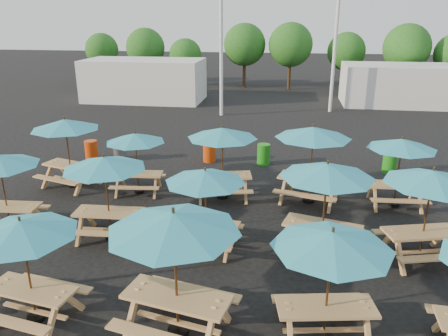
# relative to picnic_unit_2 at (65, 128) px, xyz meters

# --- Properties ---
(ground) EXTENTS (120.00, 120.00, 0.00)m
(ground) POSITION_rel_picnic_unit_2_xyz_m (5.43, -1.92, -2.10)
(ground) COLOR black
(ground) RESTS_ON ground
(picnic_unit_2) EXTENTS (2.83, 2.83, 2.42)m
(picnic_unit_2) POSITION_rel_picnic_unit_2_xyz_m (0.00, 0.00, 0.00)
(picnic_unit_2) COLOR tan
(picnic_unit_2) RESTS_ON ground
(picnic_unit_3) EXTENTS (2.37, 2.37, 2.19)m
(picnic_unit_3) POSITION_rel_picnic_unit_2_xyz_m (2.63, -6.78, -0.20)
(picnic_unit_3) COLOR tan
(picnic_unit_3) RESTS_ON ground
(picnic_unit_4) EXTENTS (2.26, 2.26, 2.30)m
(picnic_unit_4) POSITION_rel_picnic_unit_2_xyz_m (2.78, -3.34, -0.10)
(picnic_unit_4) COLOR tan
(picnic_unit_4) RESTS_ON ground
(picnic_unit_5) EXTENTS (2.13, 2.13, 2.08)m
(picnic_unit_5) POSITION_rel_picnic_unit_2_xyz_m (2.49, -0.22, -0.29)
(picnic_unit_5) COLOR tan
(picnic_unit_5) RESTS_ON ground
(picnic_unit_6) EXTENTS (2.81, 2.81, 2.53)m
(picnic_unit_6) POSITION_rel_picnic_unit_2_xyz_m (5.49, -6.75, 0.10)
(picnic_unit_6) COLOR tan
(picnic_unit_6) RESTS_ON ground
(picnic_unit_7) EXTENTS (2.24, 2.24, 2.14)m
(picnic_unit_7) POSITION_rel_picnic_unit_2_xyz_m (5.43, -3.53, -0.24)
(picnic_unit_7) COLOR tan
(picnic_unit_7) RESTS_ON ground
(picnic_unit_8) EXTENTS (2.62, 2.62, 2.38)m
(picnic_unit_8) POSITION_rel_picnic_unit_2_xyz_m (5.35, -0.21, -0.04)
(picnic_unit_8) COLOR tan
(picnic_unit_8) RESTS_ON ground
(picnic_unit_9) EXTENTS (2.45, 2.45, 2.26)m
(picnic_unit_9) POSITION_rel_picnic_unit_2_xyz_m (8.19, -6.53, -0.14)
(picnic_unit_9) COLOR tan
(picnic_unit_9) RESTS_ON ground
(picnic_unit_10) EXTENTS (2.77, 2.77, 2.41)m
(picnic_unit_10) POSITION_rel_picnic_unit_2_xyz_m (8.32, -3.38, -0.01)
(picnic_unit_10) COLOR tan
(picnic_unit_10) RESTS_ON ground
(picnic_unit_11) EXTENTS (2.86, 2.86, 2.49)m
(picnic_unit_11) POSITION_rel_picnic_unit_2_xyz_m (8.14, -0.15, 0.06)
(picnic_unit_11) COLOR tan
(picnic_unit_11) RESTS_ON ground
(picnic_unit_13) EXTENTS (2.70, 2.70, 2.35)m
(picnic_unit_13) POSITION_rel_picnic_unit_2_xyz_m (10.69, -3.34, -0.06)
(picnic_unit_13) COLOR tan
(picnic_unit_13) RESTS_ON ground
(picnic_unit_14) EXTENTS (2.17, 2.17, 2.20)m
(picnic_unit_14) POSITION_rel_picnic_unit_2_xyz_m (10.78, -0.08, -0.19)
(picnic_unit_14) COLOR tan
(picnic_unit_14) RESTS_ON ground
(waste_bin_0) EXTENTS (0.52, 0.52, 0.83)m
(waste_bin_0) POSITION_rel_picnic_unit_2_xyz_m (-0.55, 2.84, -1.69)
(waste_bin_0) COLOR #CB3C0B
(waste_bin_0) RESTS_ON ground
(waste_bin_1) EXTENTS (0.52, 0.52, 0.83)m
(waste_bin_1) POSITION_rel_picnic_unit_2_xyz_m (0.59, 3.03, -1.69)
(waste_bin_1) COLOR gray
(waste_bin_1) RESTS_ON ground
(waste_bin_2) EXTENTS (0.52, 0.52, 0.83)m
(waste_bin_2) POSITION_rel_picnic_unit_2_xyz_m (4.27, 3.40, -1.69)
(waste_bin_2) COLOR #CB3C0B
(waste_bin_2) RESTS_ON ground
(waste_bin_3) EXTENTS (0.52, 0.52, 0.83)m
(waste_bin_3) POSITION_rel_picnic_unit_2_xyz_m (6.47, 3.38, -1.69)
(waste_bin_3) COLOR #1E8418
(waste_bin_3) RESTS_ON ground
(waste_bin_4) EXTENTS (0.52, 0.52, 0.83)m
(waste_bin_4) POSITION_rel_picnic_unit_2_xyz_m (11.25, 3.09, -1.69)
(waste_bin_4) COLOR #1E8418
(waste_bin_4) RESTS_ON ground
(mast_0) EXTENTS (0.20, 0.20, 12.00)m
(mast_0) POSITION_rel_picnic_unit_2_xyz_m (3.43, 12.08, 3.90)
(mast_0) COLOR silver
(mast_0) RESTS_ON ground
(mast_1) EXTENTS (0.20, 0.20, 12.00)m
(mast_1) POSITION_rel_picnic_unit_2_xyz_m (9.93, 14.08, 3.90)
(mast_1) COLOR silver
(mast_1) RESTS_ON ground
(event_tent_0) EXTENTS (8.00, 4.00, 2.80)m
(event_tent_0) POSITION_rel_picnic_unit_2_xyz_m (-2.57, 16.08, -0.70)
(event_tent_0) COLOR silver
(event_tent_0) RESTS_ON ground
(event_tent_1) EXTENTS (7.00, 4.00, 2.60)m
(event_tent_1) POSITION_rel_picnic_unit_2_xyz_m (14.43, 17.08, -0.80)
(event_tent_1) COLOR silver
(event_tent_1) RESTS_ON ground
(tree_0) EXTENTS (2.80, 2.80, 4.24)m
(tree_0) POSITION_rel_picnic_unit_2_xyz_m (-8.64, 23.33, 0.73)
(tree_0) COLOR #382314
(tree_0) RESTS_ON ground
(tree_1) EXTENTS (3.11, 3.11, 4.72)m
(tree_1) POSITION_rel_picnic_unit_2_xyz_m (-4.31, 21.98, 1.05)
(tree_1) COLOR #382314
(tree_1) RESTS_ON ground
(tree_2) EXTENTS (2.59, 2.59, 3.93)m
(tree_2) POSITION_rel_picnic_unit_2_xyz_m (-0.96, 21.73, 0.52)
(tree_2) COLOR #382314
(tree_2) RESTS_ON ground
(tree_3) EXTENTS (3.36, 3.36, 5.09)m
(tree_3) POSITION_rel_picnic_unit_2_xyz_m (3.68, 22.79, 1.31)
(tree_3) COLOR #382314
(tree_3) RESTS_ON ground
(tree_4) EXTENTS (3.41, 3.41, 5.17)m
(tree_4) POSITION_rel_picnic_unit_2_xyz_m (7.33, 22.34, 1.36)
(tree_4) COLOR #382314
(tree_4) RESTS_ON ground
(tree_5) EXTENTS (2.94, 2.94, 4.45)m
(tree_5) POSITION_rel_picnic_unit_2_xyz_m (11.66, 22.75, 0.87)
(tree_5) COLOR #382314
(tree_5) RESTS_ON ground
(tree_6) EXTENTS (3.38, 3.38, 5.13)m
(tree_6) POSITION_rel_picnic_unit_2_xyz_m (15.67, 20.97, 1.33)
(tree_6) COLOR #382314
(tree_6) RESTS_ON ground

